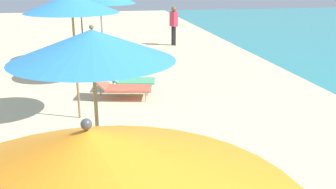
# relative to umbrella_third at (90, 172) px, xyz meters

# --- Properties ---
(umbrella_third) EXTENTS (2.51, 2.51, 2.46)m
(umbrella_third) POSITION_rel_umbrella_third_xyz_m (0.00, 0.00, 0.00)
(umbrella_third) COLOR #4C4C51
(umbrella_third) RESTS_ON ground
(umbrella_fourth) EXTENTS (2.14, 2.14, 2.55)m
(umbrella_fourth) POSITION_rel_umbrella_third_xyz_m (0.04, 3.12, 0.13)
(umbrella_fourth) COLOR olive
(umbrella_fourth) RESTS_ON ground
(lounger_fourth_shoreside) EXTENTS (1.33, 0.75, 0.53)m
(lounger_fourth_shoreside) POSITION_rel_umbrella_third_xyz_m (0.49, 4.36, -1.89)
(lounger_fourth_shoreside) COLOR yellow
(lounger_fourth_shoreside) RESTS_ON ground
(umbrella_fifth) EXTENTS (2.01, 2.01, 2.84)m
(umbrella_fifth) POSITION_rel_umbrella_third_xyz_m (-0.35, 6.71, 0.41)
(umbrella_fifth) COLOR olive
(umbrella_fifth) RESTS_ON ground
(lounger_fifth_shoreside) EXTENTS (1.61, 0.99, 0.66)m
(lounger_fifth_shoreside) POSITION_rel_umbrella_third_xyz_m (0.68, 7.97, -1.83)
(lounger_fifth_shoreside) COLOR #D8593F
(lounger_fifth_shoreside) RESTS_ON ground
(lounger_sixth_shoreside) EXTENTS (1.62, 0.97, 0.60)m
(lounger_sixth_shoreside) POSITION_rel_umbrella_third_xyz_m (1.41, 11.03, -1.90)
(lounger_sixth_shoreside) COLOR #D8593F
(lounger_sixth_shoreside) RESTS_ON ground
(lounger_sixth_inland) EXTENTS (1.49, 0.91, 0.53)m
(lounger_sixth_inland) POSITION_rel_umbrella_third_xyz_m (0.99, 8.70, -1.86)
(lounger_sixth_inland) COLOR #4CA572
(lounger_sixth_inland) RESTS_ON ground
(lounger_farthest_shoreside) EXTENTS (1.27, 0.79, 0.62)m
(lounger_farthest_shoreside) POSITION_rel_umbrella_third_xyz_m (0.63, 13.84, -1.84)
(lounger_farthest_shoreside) COLOR blue
(lounger_farthest_shoreside) RESTS_ON ground
(lounger_farthest_inland) EXTENTS (1.64, 0.81, 0.59)m
(lounger_farthest_inland) POSITION_rel_umbrella_third_xyz_m (0.52, 11.58, -1.83)
(lounger_farthest_inland) COLOR blue
(lounger_farthest_inland) RESTS_ON ground
(person_walking_near) EXTENTS (0.35, 0.42, 1.75)m
(person_walking_near) POSITION_rel_umbrella_third_xyz_m (3.68, 15.58, -1.09)
(person_walking_near) COLOR #262628
(person_walking_near) RESTS_ON ground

